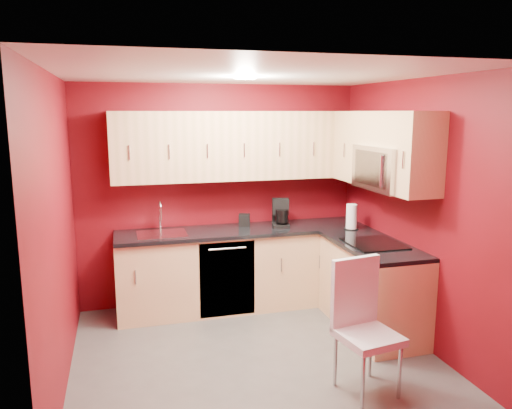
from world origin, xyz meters
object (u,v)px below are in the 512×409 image
napkin_holder (244,220)px  dining_chair (368,329)px  microwave (388,168)px  paper_towel (351,217)px  sink (162,230)px  coffee_maker (281,213)px

napkin_holder → dining_chair: size_ratio=0.13×
microwave → paper_towel: size_ratio=2.73×
microwave → napkin_holder: 1.75m
microwave → napkin_holder: microwave is taller
sink → paper_towel: bearing=-9.8°
paper_towel → napkin_holder: bearing=156.6°
dining_chair → coffee_maker: bearing=82.7°
sink → dining_chair: 2.48m
coffee_maker → dining_chair: bearing=-75.3°
microwave → coffee_maker: (-0.75, 0.99, -0.59)m
coffee_maker → napkin_holder: bearing=173.8°
coffee_maker → napkin_holder: 0.43m
paper_towel → sink: bearing=170.2°
microwave → dining_chair: microwave is taller
sink → coffee_maker: size_ratio=1.67×
napkin_holder → dining_chair: dining_chair is taller
napkin_holder → microwave: bearing=-44.5°
napkin_holder → sink: bearing=-172.4°
coffee_maker → dining_chair: size_ratio=0.29×
napkin_holder → dining_chair: bearing=-78.0°
microwave → coffee_maker: 1.38m
microwave → coffee_maker: bearing=127.3°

